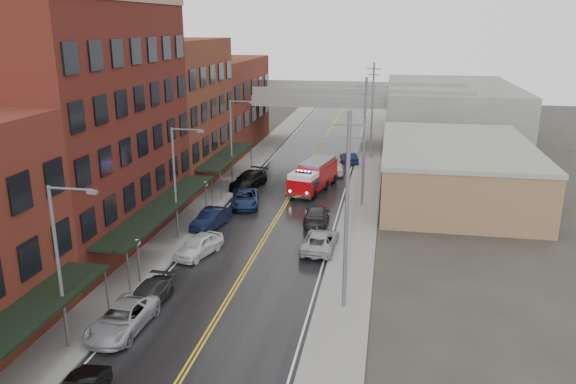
{
  "coord_description": "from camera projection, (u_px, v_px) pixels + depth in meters",
  "views": [
    {
      "loc": [
        9.33,
        -15.63,
        16.57
      ],
      "look_at": [
        1.31,
        28.6,
        3.0
      ],
      "focal_mm": 35.0,
      "sensor_mm": 36.0,
      "label": 1
    }
  ],
  "objects": [
    {
      "name": "parked_car_left_3",
      "position": [
        148.0,
        296.0,
        34.08
      ],
      "size": [
        2.1,
        4.72,
        1.35
      ],
      "primitive_type": "imported",
      "rotation": [
        0.0,
        0.0,
        -0.05
      ],
      "color": "#262629",
      "rests_on": "ground"
    },
    {
      "name": "right_far_block",
      "position": [
        449.0,
        112.0,
        82.81
      ],
      "size": [
        18.0,
        30.0,
        8.0
      ],
      "primitive_type": "cube",
      "color": "slate",
      "rests_on": "ground"
    },
    {
      "name": "utility_pole_1",
      "position": [
        364.0,
        141.0,
        51.02
      ],
      "size": [
        1.8,
        0.24,
        12.0
      ],
      "color": "#59595B",
      "rests_on": "ground"
    },
    {
      "name": "utility_pole_2",
      "position": [
        372.0,
        109.0,
        69.86
      ],
      "size": [
        1.8,
        0.24,
        12.0
      ],
      "color": "#59595B",
      "rests_on": "ground"
    },
    {
      "name": "parked_car_left_4",
      "position": [
        199.0,
        245.0,
        41.55
      ],
      "size": [
        3.08,
        4.92,
        1.56
      ],
      "primitive_type": "imported",
      "rotation": [
        0.0,
        0.0,
        -0.29
      ],
      "color": "silver",
      "rests_on": "ground"
    },
    {
      "name": "road",
      "position": [
        276.0,
        219.0,
        49.36
      ],
      "size": [
        11.0,
        160.0,
        0.02
      ],
      "primitive_type": "cube",
      "color": "black",
      "rests_on": "ground"
    },
    {
      "name": "parked_car_left_2",
      "position": [
        122.0,
        319.0,
        31.32
      ],
      "size": [
        2.65,
        5.44,
        1.49
      ],
      "primitive_type": "imported",
      "rotation": [
        0.0,
        0.0,
        -0.03
      ],
      "color": "#9B9DA2",
      "rests_on": "ground"
    },
    {
      "name": "brick_building_far",
      "position": [
        221.0,
        104.0,
        76.28
      ],
      "size": [
        9.0,
        20.0,
        12.0
      ],
      "primitive_type": "cube",
      "color": "maroon",
      "rests_on": "ground"
    },
    {
      "name": "brick_building_b",
      "position": [
        85.0,
        127.0,
        42.44
      ],
      "size": [
        9.0,
        20.0,
        18.0
      ],
      "primitive_type": "cube",
      "color": "#511E15",
      "rests_on": "ground"
    },
    {
      "name": "awning_2",
      "position": [
        227.0,
        156.0,
        59.67
      ],
      "size": [
        2.6,
        13.0,
        3.09
      ],
      "color": "black",
      "rests_on": "ground"
    },
    {
      "name": "parked_car_left_7",
      "position": [
        249.0,
        180.0,
        58.61
      ],
      "size": [
        3.46,
        6.11,
        1.67
      ],
      "primitive_type": "imported",
      "rotation": [
        0.0,
        0.0,
        -0.21
      ],
      "color": "black",
      "rests_on": "ground"
    },
    {
      "name": "parked_car_left_6",
      "position": [
        245.0,
        198.0,
        52.79
      ],
      "size": [
        3.61,
        5.78,
        1.49
      ],
      "primitive_type": "imported",
      "rotation": [
        0.0,
        0.0,
        0.23
      ],
      "color": "#111F42",
      "rests_on": "ground"
    },
    {
      "name": "globe_lamp_1",
      "position": [
        138.0,
        251.0,
        36.6
      ],
      "size": [
        0.44,
        0.44,
        3.12
      ],
      "color": "#59595B",
      "rests_on": "ground"
    },
    {
      "name": "globe_lamp_2",
      "position": [
        206.0,
        190.0,
        49.79
      ],
      "size": [
        0.44,
        0.44,
        3.12
      ],
      "color": "#59595B",
      "rests_on": "ground"
    },
    {
      "name": "parked_car_right_0",
      "position": [
        320.0,
        241.0,
        42.52
      ],
      "size": [
        2.64,
        5.35,
        1.46
      ],
      "primitive_type": "imported",
      "rotation": [
        0.0,
        0.0,
        3.1
      ],
      "color": "#9B9EA2",
      "rests_on": "ground"
    },
    {
      "name": "street_lamp_0",
      "position": [
        62.0,
        259.0,
        28.26
      ],
      "size": [
        2.64,
        0.22,
        9.0
      ],
      "color": "#59595B",
      "rests_on": "ground"
    },
    {
      "name": "parked_car_left_5",
      "position": [
        211.0,
        219.0,
        47.2
      ],
      "size": [
        2.5,
        4.94,
        1.55
      ],
      "primitive_type": "imported",
      "rotation": [
        0.0,
        0.0,
        -0.19
      ],
      "color": "black",
      "rests_on": "ground"
    },
    {
      "name": "curb_left",
      "position": [
        215.0,
        215.0,
        50.31
      ],
      "size": [
        0.3,
        160.0,
        0.15
      ],
      "primitive_type": "cube",
      "color": "gray",
      "rests_on": "ground"
    },
    {
      "name": "tan_building",
      "position": [
        455.0,
        172.0,
        55.33
      ],
      "size": [
        14.0,
        22.0,
        5.0
      ],
      "primitive_type": "cube",
      "color": "#91704E",
      "rests_on": "ground"
    },
    {
      "name": "awning_1",
      "position": [
        163.0,
        207.0,
        43.19
      ],
      "size": [
        2.6,
        18.0,
        3.09
      ],
      "color": "black",
      "rests_on": "ground"
    },
    {
      "name": "overpass",
      "position": [
        322.0,
        103.0,
        77.78
      ],
      "size": [
        40.0,
        10.0,
        7.5
      ],
      "color": "slate",
      "rests_on": "ground"
    },
    {
      "name": "fire_truck",
      "position": [
        313.0,
        176.0,
        57.32
      ],
      "size": [
        4.61,
        8.49,
        2.96
      ],
      "rotation": [
        0.0,
        0.0,
        -0.22
      ],
      "color": "#A6070C",
      "rests_on": "ground"
    },
    {
      "name": "curb_right",
      "position": [
        340.0,
        222.0,
        48.38
      ],
      "size": [
        0.3,
        160.0,
        0.15
      ],
      "primitive_type": "cube",
      "color": "gray",
      "rests_on": "ground"
    },
    {
      "name": "parked_car_right_1",
      "position": [
        317.0,
        215.0,
        48.35
      ],
      "size": [
        2.2,
        5.05,
        1.45
      ],
      "primitive_type": "imported",
      "rotation": [
        0.0,
        0.0,
        3.18
      ],
      "color": "#262628",
      "rests_on": "ground"
    },
    {
      "name": "utility_pole_0",
      "position": [
        347.0,
        209.0,
        32.18
      ],
      "size": [
        1.8,
        0.24,
        12.0
      ],
      "color": "#59595B",
      "rests_on": "ground"
    },
    {
      "name": "street_lamp_2",
      "position": [
        233.0,
        137.0,
        58.41
      ],
      "size": [
        2.64,
        0.22,
        9.0
      ],
      "color": "#59595B",
      "rests_on": "ground"
    },
    {
      "name": "sidewalk_left",
      "position": [
        197.0,
        214.0,
        50.59
      ],
      "size": [
        3.0,
        160.0,
        0.15
      ],
      "primitive_type": "cube",
      "color": "slate",
      "rests_on": "ground"
    },
    {
      "name": "parked_car_right_3",
      "position": [
        349.0,
        158.0,
        68.96
      ],
      "size": [
        2.67,
        4.32,
        1.34
      ],
      "primitive_type": "imported",
      "rotation": [
        0.0,
        0.0,
        3.47
      ],
      "color": "black",
      "rests_on": "ground"
    },
    {
      "name": "parked_car_right_2",
      "position": [
        337.0,
        169.0,
        63.78
      ],
      "size": [
        1.82,
        4.02,
        1.34
      ],
      "primitive_type": "imported",
      "rotation": [
        0.0,
        0.0,
        3.2
      ],
      "color": "silver",
      "rests_on": "ground"
    },
    {
      "name": "street_lamp_1",
      "position": [
        178.0,
        177.0,
        43.33
      ],
      "size": [
        2.64,
        0.22,
        9.0
      ],
      "color": "#59595B",
      "rests_on": "ground"
    },
    {
      "name": "brick_building_c",
      "position": [
        172.0,
        112.0,
        59.36
      ],
      "size": [
        9.0,
        15.0,
        15.0
      ],
      "primitive_type": "cube",
      "color": "brown",
      "rests_on": "ground"
    },
    {
      "name": "sidewalk_right",
      "position": [
        360.0,
        224.0,
        48.1
      ],
      "size": [
        3.0,
        160.0,
        0.15
      ],
      "primitive_type": "cube",
      "color": "slate",
      "rests_on": "ground"
    }
  ]
}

